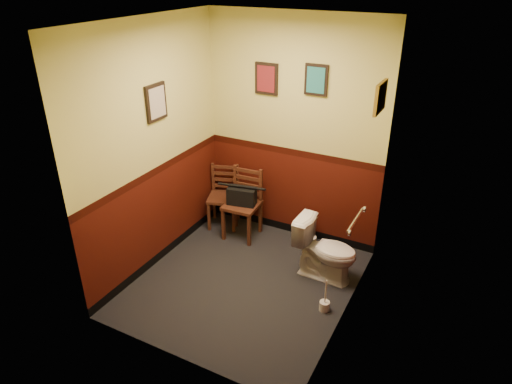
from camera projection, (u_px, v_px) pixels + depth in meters
floor at (245, 282)px, 4.99m from camera, size 2.20×2.40×0.00m
ceiling at (242, 21)px, 3.78m from camera, size 2.20×2.40×0.00m
wall_back at (293, 133)px, 5.34m from camera, size 2.20×0.00×2.70m
wall_front at (167, 227)px, 3.43m from camera, size 2.20×0.00×2.70m
wall_left at (153, 150)px, 4.84m from camera, size 0.00×2.40×2.70m
wall_right at (356, 194)px, 3.93m from camera, size 0.00×2.40×2.70m
grab_bar at (356, 220)px, 4.32m from camera, size 0.05×0.56×0.06m
framed_print_back_a at (266, 79)px, 5.19m from camera, size 0.28×0.04×0.36m
framed_print_back_b at (316, 80)px, 4.92m from camera, size 0.26×0.04×0.34m
framed_print_left at (156, 102)px, 4.68m from camera, size 0.04×0.30×0.38m
framed_print_right at (380, 97)px, 4.10m from camera, size 0.04×0.34×0.28m
toilet at (326, 250)px, 4.95m from camera, size 0.70×0.41×0.68m
toilet_brush at (324, 305)px, 4.57m from camera, size 0.10×0.10×0.37m
chair_left at (224, 196)px, 5.95m from camera, size 0.48×0.48×0.81m
chair_right at (243, 204)px, 5.69m from camera, size 0.44×0.44×0.88m
handbag at (242, 196)px, 5.60m from camera, size 0.37×0.24×0.25m
tp_stack at (306, 231)px, 5.60m from camera, size 0.26×0.16×0.45m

